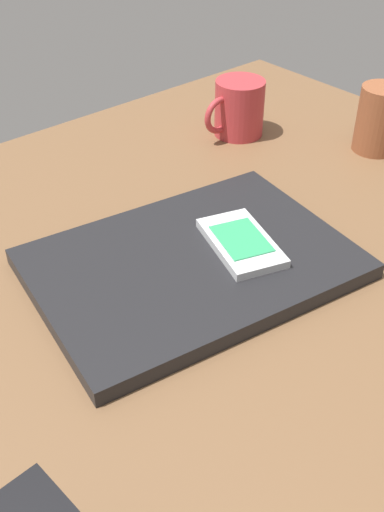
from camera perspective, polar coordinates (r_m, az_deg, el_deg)
desk_surface at (r=66.65cm, az=-5.26°, el=-3.73°), size 120.00×80.00×3.00cm
laptop_closed at (r=66.81cm, az=0.00°, el=-0.73°), size 37.18×28.91×1.86cm
cell_phone_on_laptop at (r=67.74cm, az=4.60°, el=1.27°), size 9.47×12.47×1.11cm
coffee_mug at (r=94.69cm, az=4.33°, el=13.58°), size 10.57×7.42×8.41cm
pen_cup at (r=93.48cm, az=17.05°, el=12.09°), size 6.42×6.42×9.51cm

